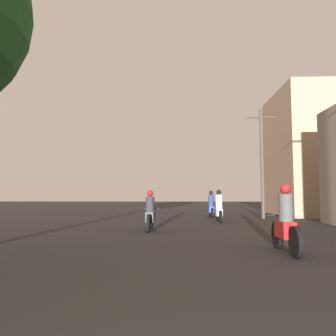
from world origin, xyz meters
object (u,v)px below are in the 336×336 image
motorcycle_silver (219,209)px  motorcycle_blue (211,206)px  utility_pole_far (262,160)px  motorcycle_black (150,214)px  motorcycle_red (285,225)px  building_right_far (317,153)px

motorcycle_silver → motorcycle_blue: motorcycle_silver is taller
motorcycle_blue → utility_pole_far: 3.96m
motorcycle_black → motorcycle_red: bearing=-56.2°
motorcycle_silver → utility_pole_far: 4.52m
motorcycle_red → motorcycle_black: size_ratio=1.01×
motorcycle_silver → building_right_far: 9.65m
motorcycle_black → motorcycle_blue: (2.97, 7.17, 0.02)m
motorcycle_red → building_right_far: 15.81m
motorcycle_silver → motorcycle_blue: (-0.05, 3.29, -0.00)m
motorcycle_red → building_right_far: (6.64, 13.95, 3.39)m
motorcycle_red → building_right_far: bearing=70.1°
motorcycle_silver → motorcycle_black: bearing=-118.0°
motorcycle_silver → utility_pole_far: (2.76, 2.42, 2.64)m
building_right_far → utility_pole_far: building_right_far is taller
motorcycle_black → motorcycle_blue: 7.76m
motorcycle_red → motorcycle_blue: size_ratio=1.05×
building_right_far → utility_pole_far: (-4.38, -3.11, -0.76)m
motorcycle_silver → building_right_far: (7.14, 5.53, 3.40)m
building_right_far → motorcycle_blue: bearing=-162.8°
utility_pole_far → motorcycle_black: bearing=-132.5°
motorcycle_black → building_right_far: 14.27m
motorcycle_red → building_right_far: size_ratio=0.25×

